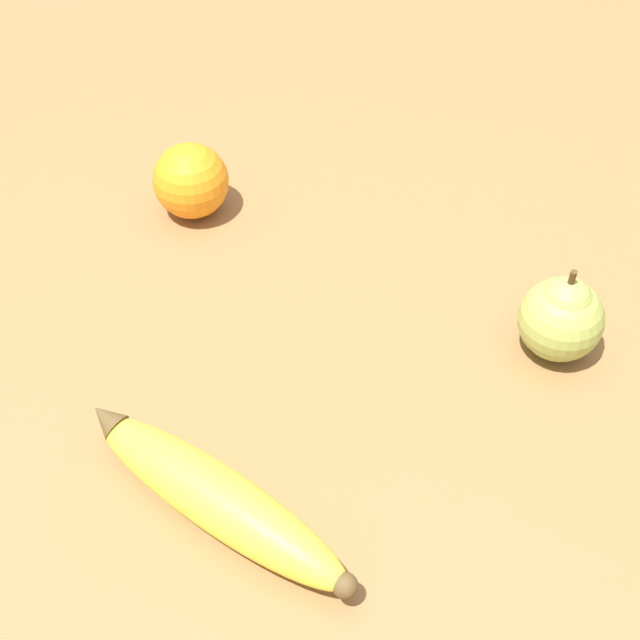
{
  "coord_description": "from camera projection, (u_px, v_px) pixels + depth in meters",
  "views": [
    {
      "loc": [
        -0.02,
        -0.42,
        0.52
      ],
      "look_at": [
        -0.05,
        0.06,
        0.03
      ],
      "focal_mm": 50.0,
      "sensor_mm": 36.0,
      "label": 1
    }
  ],
  "objects": [
    {
      "name": "ground_plane",
      "position": [
        379.0,
        401.0,
        0.67
      ],
      "size": [
        3.0,
        3.0,
        0.0
      ],
      "primitive_type": "plane",
      "color": "olive"
    },
    {
      "name": "banana",
      "position": [
        214.0,
        496.0,
        0.58
      ],
      "size": [
        0.2,
        0.15,
        0.04
      ],
      "rotation": [
        0.0,
        0.0,
        2.55
      ],
      "color": "yellow",
      "rests_on": "ground_plane"
    },
    {
      "name": "pear",
      "position": [
        562.0,
        316.0,
        0.68
      ],
      "size": [
        0.07,
        0.07,
        0.08
      ],
      "color": "#99A84C",
      "rests_on": "ground_plane"
    },
    {
      "name": "orange",
      "position": [
        191.0,
        181.0,
        0.8
      ],
      "size": [
        0.07,
        0.07,
        0.07
      ],
      "color": "orange",
      "rests_on": "ground_plane"
    }
  ]
}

